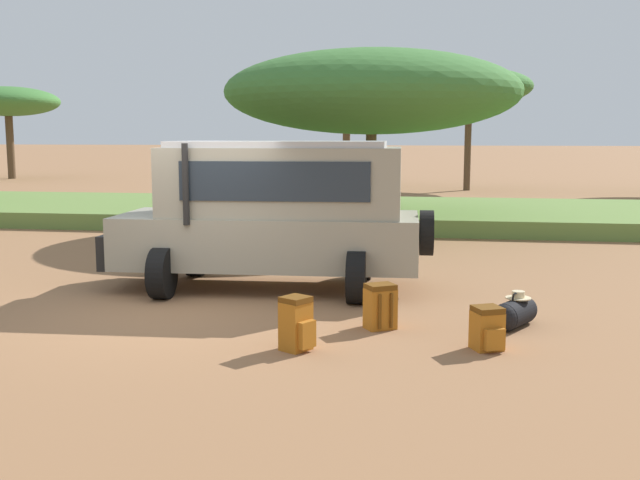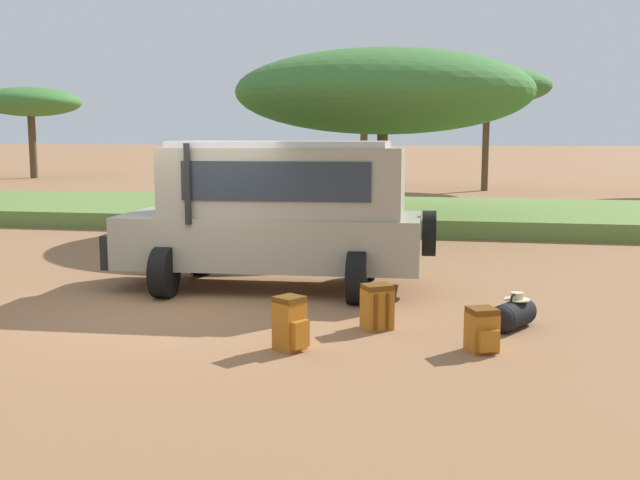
% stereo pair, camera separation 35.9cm
% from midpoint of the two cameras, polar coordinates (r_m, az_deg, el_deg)
% --- Properties ---
extents(ground_plane, '(320.00, 320.00, 0.00)m').
position_cam_midpoint_polar(ground_plane, '(11.07, -11.60, -5.42)').
color(ground_plane, '#936642').
extents(grass_bank, '(120.00, 7.00, 0.44)m').
position_cam_midpoint_polar(grass_bank, '(22.48, -0.76, 2.13)').
color(grass_bank, olive).
rests_on(grass_bank, ground_plane).
extents(safari_vehicle, '(5.40, 2.90, 2.44)m').
position_cam_midpoint_polar(safari_vehicle, '(12.34, -4.29, 2.21)').
color(safari_vehicle, gray).
rests_on(safari_vehicle, ground_plane).
extents(backpack_beside_front_wheel, '(0.42, 0.47, 0.52)m').
position_cam_midpoint_polar(backpack_beside_front_wheel, '(9.14, 11.54, -6.65)').
color(backpack_beside_front_wheel, '#B26619').
rests_on(backpack_beside_front_wheel, ground_plane).
extents(backpack_cluster_center, '(0.47, 0.48, 0.60)m').
position_cam_midpoint_polar(backpack_cluster_center, '(9.92, 3.54, -5.10)').
color(backpack_cluster_center, '#B26619').
rests_on(backpack_cluster_center, ground_plane).
extents(backpack_near_rear_wheel, '(0.46, 0.43, 0.65)m').
position_cam_midpoint_polar(backpack_near_rear_wheel, '(8.93, -2.96, -6.43)').
color(backpack_near_rear_wheel, '#B26619').
rests_on(backpack_near_rear_wheel, ground_plane).
extents(duffel_bag_low_black_case, '(0.66, 0.88, 0.47)m').
position_cam_midpoint_polar(duffel_bag_low_black_case, '(10.29, 13.64, -5.43)').
color(duffel_bag_low_black_case, black).
rests_on(duffel_bag_low_black_case, ground_plane).
extents(acacia_tree_far_left, '(5.67, 5.97, 5.22)m').
position_cam_midpoint_polar(acacia_tree_far_left, '(46.74, -22.90, 9.67)').
color(acacia_tree_far_left, brown).
rests_on(acacia_tree_far_left, ground_plane).
extents(acacia_tree_centre_back, '(4.50, 3.91, 4.91)m').
position_cam_midpoint_polar(acacia_tree_centre_back, '(37.54, 1.76, 10.47)').
color(acacia_tree_centre_back, brown).
rests_on(acacia_tree_centre_back, ground_plane).
extents(acacia_tree_right_mid, '(7.74, 7.11, 4.72)m').
position_cam_midpoint_polar(acacia_tree_right_mid, '(19.94, 3.43, 11.16)').
color(acacia_tree_right_mid, brown).
rests_on(acacia_tree_right_mid, ground_plane).
extents(acacia_tree_far_right, '(5.60, 5.68, 5.50)m').
position_cam_midpoint_polar(acacia_tree_far_right, '(34.84, 11.02, 11.36)').
color(acacia_tree_far_right, brown).
rests_on(acacia_tree_far_right, ground_plane).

